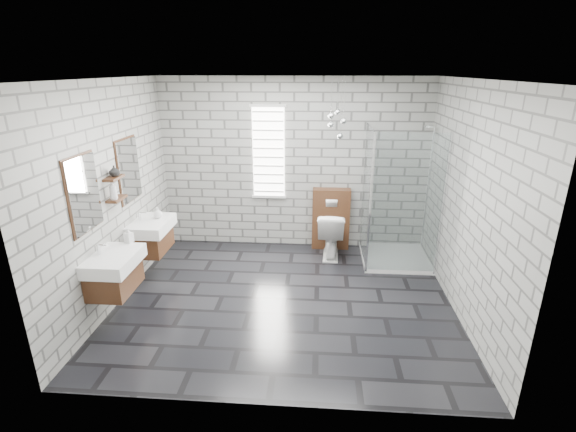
# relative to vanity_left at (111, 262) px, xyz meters

# --- Properties ---
(floor) EXTENTS (4.20, 3.60, 0.02)m
(floor) POSITION_rel_vanity_left_xyz_m (1.91, 0.62, -0.77)
(floor) COLOR black
(floor) RESTS_ON ground
(ceiling) EXTENTS (4.20, 3.60, 0.02)m
(ceiling) POSITION_rel_vanity_left_xyz_m (1.91, 0.62, 1.95)
(ceiling) COLOR white
(ceiling) RESTS_ON wall_back
(wall_back) EXTENTS (4.20, 0.02, 2.70)m
(wall_back) POSITION_rel_vanity_left_xyz_m (1.91, 2.43, 0.59)
(wall_back) COLOR #969691
(wall_back) RESTS_ON floor
(wall_front) EXTENTS (4.20, 0.02, 2.70)m
(wall_front) POSITION_rel_vanity_left_xyz_m (1.91, -1.19, 0.59)
(wall_front) COLOR #969691
(wall_front) RESTS_ON floor
(wall_left) EXTENTS (0.02, 3.60, 2.70)m
(wall_left) POSITION_rel_vanity_left_xyz_m (-0.20, 0.62, 0.59)
(wall_left) COLOR #969691
(wall_left) RESTS_ON floor
(wall_right) EXTENTS (0.02, 3.60, 2.70)m
(wall_right) POSITION_rel_vanity_left_xyz_m (4.02, 0.62, 0.59)
(wall_right) COLOR #969691
(wall_right) RESTS_ON floor
(vanity_left) EXTENTS (0.47, 0.70, 1.57)m
(vanity_left) POSITION_rel_vanity_left_xyz_m (0.00, 0.00, 0.00)
(vanity_left) COLOR #4B2B17
(vanity_left) RESTS_ON wall_left
(vanity_right) EXTENTS (0.47, 0.70, 1.57)m
(vanity_right) POSITION_rel_vanity_left_xyz_m (0.00, 1.10, 0.00)
(vanity_right) COLOR #4B2B17
(vanity_right) RESTS_ON wall_left
(shelf_lower) EXTENTS (0.14, 0.30, 0.03)m
(shelf_lower) POSITION_rel_vanity_left_xyz_m (-0.12, 0.57, 0.56)
(shelf_lower) COLOR #4B2B17
(shelf_lower) RESTS_ON wall_left
(shelf_upper) EXTENTS (0.14, 0.30, 0.03)m
(shelf_upper) POSITION_rel_vanity_left_xyz_m (-0.12, 0.57, 0.82)
(shelf_upper) COLOR #4B2B17
(shelf_upper) RESTS_ON wall_left
(window) EXTENTS (0.56, 0.05, 1.48)m
(window) POSITION_rel_vanity_left_xyz_m (1.51, 2.40, 0.79)
(window) COLOR white
(window) RESTS_ON wall_back
(cistern_panel) EXTENTS (0.60, 0.20, 1.00)m
(cistern_panel) POSITION_rel_vanity_left_xyz_m (2.52, 2.32, -0.26)
(cistern_panel) COLOR #4B2B17
(cistern_panel) RESTS_ON floor
(flush_plate) EXTENTS (0.18, 0.01, 0.12)m
(flush_plate) POSITION_rel_vanity_left_xyz_m (2.52, 2.22, 0.04)
(flush_plate) COLOR silver
(flush_plate) RESTS_ON cistern_panel
(shower_enclosure) EXTENTS (1.00, 1.00, 2.03)m
(shower_enclosure) POSITION_rel_vanity_left_xyz_m (3.41, 1.80, -0.25)
(shower_enclosure) COLOR white
(shower_enclosure) RESTS_ON floor
(pendant_cluster) EXTENTS (0.28, 0.23, 0.86)m
(pendant_cluster) POSITION_rel_vanity_left_xyz_m (2.54, 1.99, 1.34)
(pendant_cluster) COLOR silver
(pendant_cluster) RESTS_ON ceiling
(toilet) EXTENTS (0.44, 0.73, 0.73)m
(toilet) POSITION_rel_vanity_left_xyz_m (2.52, 2.01, -0.39)
(toilet) COLOR white
(toilet) RESTS_ON floor
(soap_bottle_a) EXTENTS (0.11, 0.11, 0.18)m
(soap_bottle_a) POSITION_rel_vanity_left_xyz_m (0.07, 0.35, 0.19)
(soap_bottle_a) COLOR #B2B2B2
(soap_bottle_a) RESTS_ON vanity_left
(soap_bottle_b) EXTENTS (0.14, 0.14, 0.15)m
(soap_bottle_b) POSITION_rel_vanity_left_xyz_m (0.10, 1.21, 0.17)
(soap_bottle_b) COLOR #B2B2B2
(soap_bottle_b) RESTS_ON vanity_right
(soap_bottle_c) EXTENTS (0.11, 0.12, 0.23)m
(soap_bottle_c) POSITION_rel_vanity_left_xyz_m (-0.11, 0.49, 0.69)
(soap_bottle_c) COLOR #B2B2B2
(soap_bottle_c) RESTS_ON shelf_lower
(vase) EXTENTS (0.15, 0.15, 0.13)m
(vase) POSITION_rel_vanity_left_xyz_m (-0.11, 0.59, 0.90)
(vase) COLOR #B2B2B2
(vase) RESTS_ON shelf_upper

